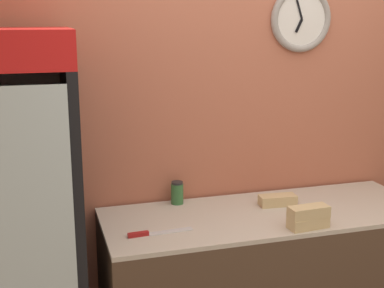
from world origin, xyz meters
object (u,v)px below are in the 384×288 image
(sandwich_stack_bottom, at_px, (308,223))
(chefs_knife, at_px, (151,233))
(beverage_cooler, at_px, (10,206))
(sandwich_flat_left, at_px, (278,200))
(sandwich_stack_middle, at_px, (309,212))
(condiment_jar, at_px, (177,193))

(sandwich_stack_bottom, distance_m, chefs_knife, 0.85)
(beverage_cooler, bearing_deg, sandwich_flat_left, 1.21)
(beverage_cooler, distance_m, sandwich_stack_bottom, 1.57)
(sandwich_stack_middle, bearing_deg, condiment_jar, 135.31)
(beverage_cooler, relative_size, chefs_knife, 5.54)
(chefs_knife, distance_m, condiment_jar, 0.49)
(sandwich_stack_bottom, height_order, condiment_jar, condiment_jar)
(sandwich_stack_middle, bearing_deg, sandwich_stack_bottom, 0.00)
(beverage_cooler, xyz_separation_m, condiment_jar, (0.95, 0.23, -0.10))
(beverage_cooler, distance_m, sandwich_stack_middle, 1.57)
(sandwich_stack_middle, bearing_deg, sandwich_flat_left, 90.64)
(sandwich_stack_bottom, height_order, sandwich_flat_left, sandwich_flat_left)
(sandwich_stack_bottom, height_order, chefs_knife, sandwich_stack_bottom)
(beverage_cooler, bearing_deg, sandwich_stack_middle, -12.54)
(sandwich_stack_middle, bearing_deg, chefs_knife, 169.62)
(sandwich_stack_bottom, xyz_separation_m, condiment_jar, (-0.58, 0.57, 0.04))
(condiment_jar, bearing_deg, beverage_cooler, -166.24)
(sandwich_stack_bottom, height_order, sandwich_stack_middle, sandwich_stack_middle)
(sandwich_flat_left, height_order, chefs_knife, sandwich_flat_left)
(sandwich_stack_bottom, bearing_deg, beverage_cooler, 167.46)
(beverage_cooler, height_order, chefs_knife, beverage_cooler)
(beverage_cooler, distance_m, sandwich_flat_left, 1.53)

